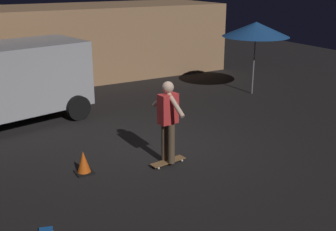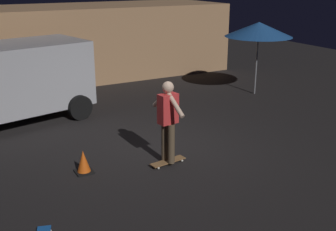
% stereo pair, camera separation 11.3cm
% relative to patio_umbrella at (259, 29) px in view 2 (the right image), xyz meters
% --- Properties ---
extents(ground_plane, '(28.00, 28.00, 0.00)m').
position_rel_patio_umbrella_xyz_m(ground_plane, '(-4.74, -2.51, -2.07)').
color(ground_plane, black).
extents(low_building, '(11.75, 3.67, 2.62)m').
position_rel_patio_umbrella_xyz_m(low_building, '(-4.46, 5.24, -0.76)').
color(low_building, '#AD7F56').
rests_on(low_building, ground_plane).
extents(patio_umbrella, '(2.10, 2.10, 2.30)m').
position_rel_patio_umbrella_xyz_m(patio_umbrella, '(0.00, 0.00, 0.00)').
color(patio_umbrella, slate).
rests_on(patio_umbrella, ground_plane).
extents(skateboard_ridden, '(0.80, 0.30, 0.07)m').
position_rel_patio_umbrella_xyz_m(skateboard_ridden, '(-5.06, -3.33, -2.02)').
color(skateboard_ridden, olive).
rests_on(skateboard_ridden, ground_plane).
extents(skater, '(0.41, 0.98, 1.67)m').
position_rel_patio_umbrella_xyz_m(skater, '(-5.06, -3.33, -1.04)').
color(skater, brown).
rests_on(skater, skateboard_ridden).
extents(traffic_cone, '(0.34, 0.34, 0.46)m').
position_rel_patio_umbrella_xyz_m(traffic_cone, '(-6.69, -2.87, -1.86)').
color(traffic_cone, black).
rests_on(traffic_cone, ground_plane).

